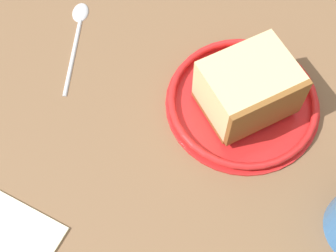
# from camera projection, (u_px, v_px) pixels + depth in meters

# --- Properties ---
(ground_plane) EXTENTS (1.31, 1.31, 0.04)m
(ground_plane) POSITION_uv_depth(u_px,v_px,m) (199.00, 140.00, 0.54)
(ground_plane) COLOR brown
(small_plate) EXTENTS (0.17, 0.17, 0.01)m
(small_plate) POSITION_uv_depth(u_px,v_px,m) (243.00, 102.00, 0.53)
(small_plate) COLOR red
(small_plate) RESTS_ON ground_plane
(cake_slice) EXTENTS (0.12, 0.11, 0.06)m
(cake_slice) POSITION_uv_depth(u_px,v_px,m) (248.00, 89.00, 0.50)
(cake_slice) COLOR brown
(cake_slice) RESTS_ON small_plate
(teaspoon) EXTENTS (0.13, 0.08, 0.01)m
(teaspoon) POSITION_uv_depth(u_px,v_px,m) (77.00, 27.00, 0.58)
(teaspoon) COLOR silver
(teaspoon) RESTS_ON ground_plane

